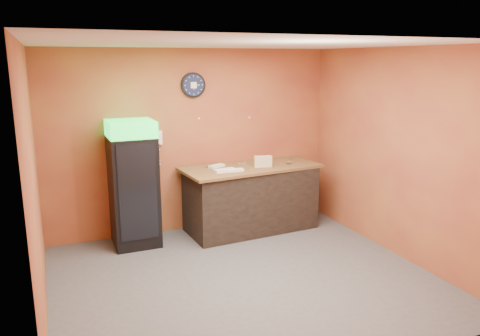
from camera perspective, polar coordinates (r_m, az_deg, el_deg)
floor at (r=5.92m, az=0.48°, el=-13.33°), size 4.50×4.50×0.00m
back_wall at (r=7.28m, az=-5.73°, el=3.29°), size 4.50×0.02×2.80m
left_wall at (r=5.02m, az=-23.82°, el=-2.26°), size 0.02×4.00×2.80m
right_wall at (r=6.64m, az=18.65°, el=1.70°), size 0.02×4.00×2.80m
ceiling at (r=5.30m, az=0.53°, el=14.90°), size 4.50×4.00×0.02m
beverage_cooler at (r=6.79m, az=-12.79°, el=-2.14°), size 0.64×0.65×1.81m
prep_counter at (r=7.36m, az=1.32°, el=-3.80°), size 2.02×0.99×0.99m
wall_clock at (r=7.16m, az=-5.74°, el=10.03°), size 0.38×0.06×0.38m
wall_phone at (r=7.08m, az=-9.95°, el=3.66°), size 0.11×0.10×0.21m
butcher_paper at (r=7.23m, az=1.34°, el=0.09°), size 2.20×1.12×0.04m
sub_roll_stack at (r=7.15m, az=2.81°, el=0.79°), size 0.28×0.15×0.17m
wrapped_sandwich_left at (r=6.84m, az=-1.86°, el=-0.29°), size 0.32×0.15×0.04m
wrapped_sandwich_mid at (r=6.87m, az=-0.61°, el=-0.27°), size 0.26×0.11×0.04m
wrapped_sandwich_right at (r=7.14m, az=-2.86°, el=0.24°), size 0.28×0.20×0.04m
kitchen_tool at (r=7.35m, az=0.62°, el=0.68°), size 0.05×0.05×0.05m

